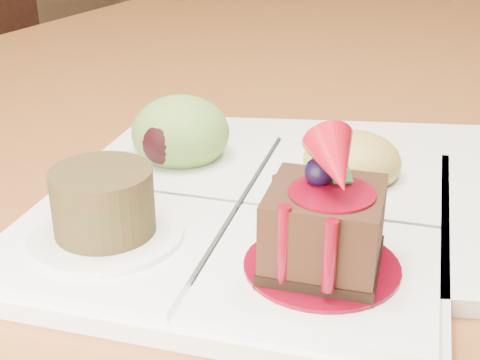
% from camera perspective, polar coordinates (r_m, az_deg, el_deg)
% --- Properties ---
extents(dining_table, '(1.00, 1.80, 0.75)m').
position_cam_1_polar(dining_table, '(0.78, 3.43, 2.82)').
color(dining_table, brown).
rests_on(dining_table, ground).
extents(sampler_plate, '(0.34, 0.34, 0.11)m').
position_cam_1_polar(sampler_plate, '(0.47, -0.11, -1.19)').
color(sampler_plate, white).
rests_on(sampler_plate, dining_table).
extents(second_plate, '(0.37, 0.37, 0.01)m').
position_cam_1_polar(second_plate, '(0.51, 9.79, -1.09)').
color(second_plate, white).
rests_on(second_plate, dining_table).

